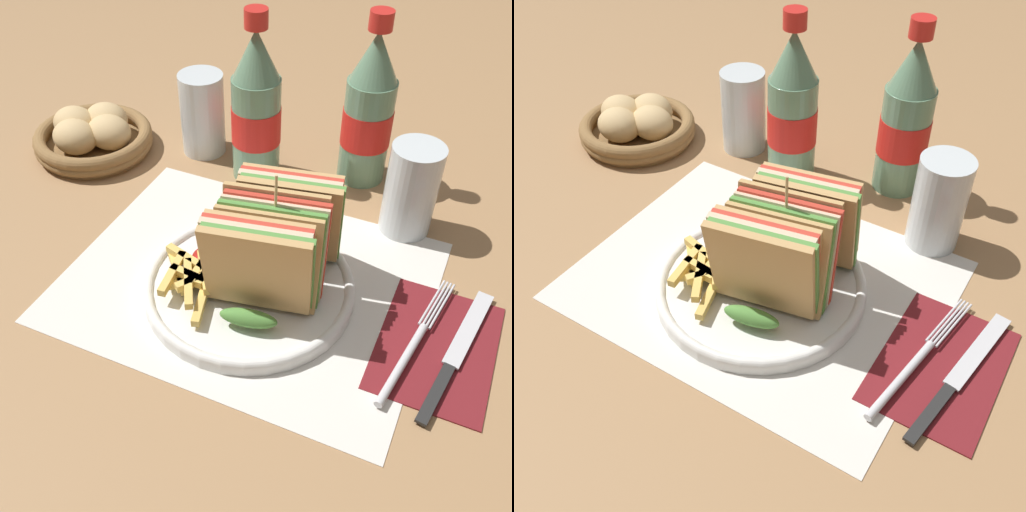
% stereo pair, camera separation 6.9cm
% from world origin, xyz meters
% --- Properties ---
extents(ground_plane, '(4.00, 4.00, 0.00)m').
position_xyz_m(ground_plane, '(0.00, 0.00, 0.00)').
color(ground_plane, '#9E754C').
extents(placemat, '(0.42, 0.33, 0.00)m').
position_xyz_m(placemat, '(-0.04, 0.01, 0.00)').
color(placemat, silver).
rests_on(placemat, ground_plane).
extents(plate_main, '(0.25, 0.25, 0.02)m').
position_xyz_m(plate_main, '(-0.03, -0.01, 0.01)').
color(plate_main, white).
rests_on(plate_main, ground_plane).
extents(club_sandwich, '(0.13, 0.19, 0.15)m').
position_xyz_m(club_sandwich, '(-0.00, 0.01, 0.07)').
color(club_sandwich, tan).
rests_on(club_sandwich, plate_main).
extents(fries_pile, '(0.09, 0.10, 0.02)m').
position_xyz_m(fries_pile, '(-0.08, -0.04, 0.03)').
color(fries_pile, '#E0B756').
rests_on(fries_pile, plate_main).
extents(ketchup_blob, '(0.04, 0.04, 0.02)m').
position_xyz_m(ketchup_blob, '(-0.08, -0.00, 0.03)').
color(ketchup_blob, maroon).
rests_on(ketchup_blob, plate_main).
extents(napkin, '(0.12, 0.17, 0.00)m').
position_xyz_m(napkin, '(0.19, -0.00, 0.00)').
color(napkin, maroon).
rests_on(napkin, ground_plane).
extents(fork, '(0.04, 0.20, 0.01)m').
position_xyz_m(fork, '(0.17, -0.02, 0.01)').
color(fork, silver).
rests_on(fork, napkin).
extents(knife, '(0.05, 0.20, 0.00)m').
position_xyz_m(knife, '(0.21, -0.01, 0.01)').
color(knife, black).
rests_on(knife, napkin).
extents(coke_bottle_near, '(0.07, 0.07, 0.24)m').
position_xyz_m(coke_bottle_near, '(-0.12, 0.22, 0.10)').
color(coke_bottle_near, slate).
rests_on(coke_bottle_near, ground_plane).
extents(coke_bottle_far, '(0.07, 0.07, 0.24)m').
position_xyz_m(coke_bottle_far, '(0.02, 0.27, 0.10)').
color(coke_bottle_far, slate).
rests_on(coke_bottle_far, ground_plane).
extents(glass_near, '(0.07, 0.07, 0.12)m').
position_xyz_m(glass_near, '(0.11, 0.18, 0.06)').
color(glass_near, silver).
rests_on(glass_near, ground_plane).
extents(glass_far, '(0.07, 0.07, 0.12)m').
position_xyz_m(glass_far, '(-0.22, 0.24, 0.05)').
color(glass_far, silver).
rests_on(glass_far, ground_plane).
extents(bread_basket, '(0.18, 0.18, 0.06)m').
position_xyz_m(bread_basket, '(-0.37, 0.17, 0.02)').
color(bread_basket, olive).
rests_on(bread_basket, ground_plane).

